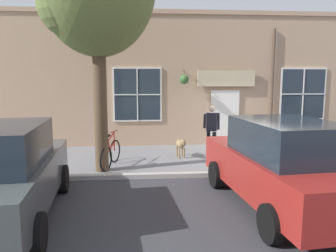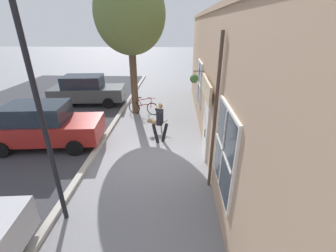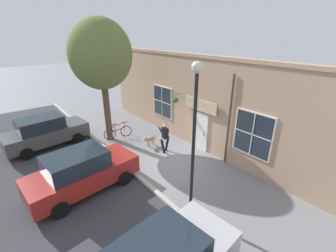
# 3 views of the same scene
# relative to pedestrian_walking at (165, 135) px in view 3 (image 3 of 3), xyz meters

# --- Properties ---
(ground_plane) EXTENTS (90.00, 90.00, 0.00)m
(ground_plane) POSITION_rel_pedestrian_walking_xyz_m (0.42, 0.87, -1.02)
(ground_plane) COLOR gray
(curb_and_road) EXTENTS (10.10, 28.00, 0.12)m
(curb_and_road) POSITION_rel_pedestrian_walking_xyz_m (6.27, 0.87, -1.01)
(curb_and_road) COLOR #B2ADA3
(curb_and_road) RESTS_ON ground_plane
(storefront_facade) EXTENTS (0.95, 18.00, 5.04)m
(storefront_facade) POSITION_rel_pedestrian_walking_xyz_m (-1.92, 0.87, 1.50)
(storefront_facade) COLOR tan
(storefront_facade) RESTS_ON ground_plane
(pedestrian_walking) EXTENTS (0.68, 0.59, 1.70)m
(pedestrian_walking) POSITION_rel_pedestrian_walking_xyz_m (0.00, 0.00, 0.00)
(pedestrian_walking) COLOR black
(pedestrian_walking) RESTS_ON ground_plane
(dog_on_leash) EXTENTS (0.99, 0.33, 0.67)m
(dog_on_leash) POSITION_rel_pedestrian_walking_xyz_m (0.27, -1.05, -0.58)
(dog_on_leash) COLOR #997A51
(dog_on_leash) RESTS_ON ground_plane
(street_tree_by_curb) EXTENTS (3.40, 3.06, 6.83)m
(street_tree_by_curb) POSITION_rel_pedestrian_walking_xyz_m (1.66, -3.48, 3.83)
(street_tree_by_curb) COLOR brown
(street_tree_by_curb) RESTS_ON ground_plane
(leaning_bicycle) EXTENTS (1.70, 0.45, 1.01)m
(leaning_bicycle) POSITION_rel_pedestrian_walking_xyz_m (1.14, -3.21, -0.64)
(leaning_bicycle) COLOR black
(leaning_bicycle) RESTS_ON ground_plane
(parked_car_nearest_curb) EXTENTS (4.45, 2.24, 1.75)m
(parked_car_nearest_curb) POSITION_rel_pedestrian_walking_xyz_m (4.81, -4.80, -0.14)
(parked_car_nearest_curb) COLOR #474C4C
(parked_car_nearest_curb) RESTS_ON ground_plane
(parked_car_mid_block) EXTENTS (4.45, 2.24, 1.75)m
(parked_car_mid_block) POSITION_rel_pedestrian_walking_xyz_m (4.59, 0.42, -0.14)
(parked_car_mid_block) COLOR maroon
(parked_car_mid_block) RESTS_ON ground_plane
(street_lamp) EXTENTS (0.32, 0.32, 5.33)m
(street_lamp) POSITION_rel_pedestrian_walking_xyz_m (2.12, 4.14, 2.41)
(street_lamp) COLOR black
(street_lamp) RESTS_ON ground_plane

